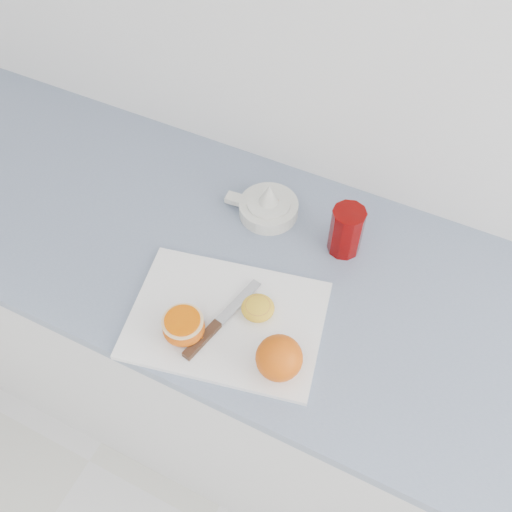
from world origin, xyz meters
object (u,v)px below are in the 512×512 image
Objects in this scene: half_orange at (184,327)px; red_tumbler at (346,232)px; cutting_board at (226,320)px; citrus_juicer at (268,206)px; counter at (268,362)px.

half_orange is 0.39m from red_tumbler.
cutting_board is 0.09m from half_orange.
red_tumbler reaches higher than citrus_juicer.
citrus_juicer is 0.19m from red_tumbler.
cutting_board is 4.63× the size of half_orange.
counter is 31.68× the size of half_orange.
cutting_board is (-0.02, -0.16, 0.45)m from counter.
cutting_board is 0.30m from citrus_juicer.
citrus_juicer is at bearing 118.01° from counter.
red_tumbler is (0.12, 0.12, 0.50)m from counter.
half_orange is 0.36m from citrus_juicer.
citrus_juicer is (0.01, 0.36, -0.01)m from half_orange.
counter is at bearing -61.99° from citrus_juicer.
cutting_board is at bearing -98.03° from counter.
citrus_juicer is (-0.07, 0.14, 0.47)m from counter.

